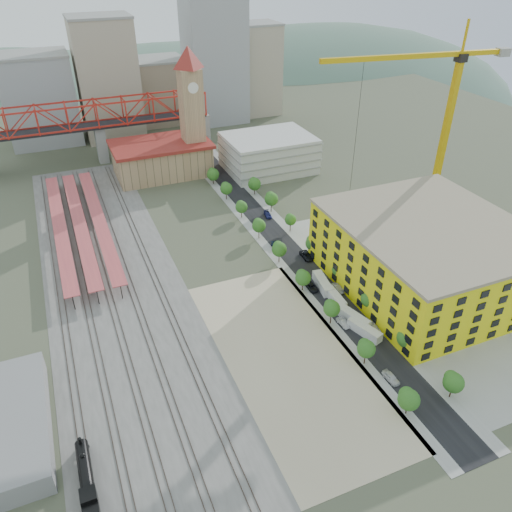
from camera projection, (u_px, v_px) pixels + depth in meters
name	position (u px, v px, depth m)	size (l,w,h in m)	color
ground	(252.00, 279.00, 139.02)	(400.00, 400.00, 0.00)	#474C38
ballast_strip	(111.00, 274.00, 140.86)	(36.00, 165.00, 0.06)	#605E59
dirt_lot	(289.00, 356.00, 113.22)	(28.00, 67.00, 0.06)	tan
street_asphalt	(281.00, 242.00, 155.88)	(12.00, 170.00, 0.06)	black
sidewalk_west	(265.00, 246.00, 154.09)	(3.00, 170.00, 0.04)	gray
sidewalk_east	(297.00, 239.00, 157.68)	(3.00, 170.00, 0.04)	gray
construction_pad	(430.00, 281.00, 138.14)	(50.00, 90.00, 0.06)	gray
rail_tracks	(105.00, 275.00, 140.21)	(26.56, 160.00, 0.18)	#382B23
platform_canopies	(79.00, 222.00, 158.47)	(16.00, 80.00, 4.12)	#CC4F4E
station_hall	(162.00, 158.00, 197.53)	(38.00, 24.00, 13.10)	tan
clock_tower	(191.00, 100.00, 188.36)	(12.00, 12.00, 52.00)	tan
parking_garage	(269.00, 153.00, 201.40)	(34.00, 26.00, 14.00)	silver
truss_bridge	(97.00, 117.00, 202.32)	(94.00, 9.60, 25.60)	gray
construction_building	(427.00, 255.00, 132.12)	(44.60, 50.60, 18.80)	yellow
street_trees	(296.00, 258.00, 148.13)	(15.40, 124.40, 8.00)	#27631D
skyline	(154.00, 80.00, 239.79)	(133.00, 46.00, 60.00)	#9EA0A3
distant_hills	(181.00, 175.00, 398.66)	(647.00, 264.00, 227.00)	#4C6B59
locomotive	(87.00, 485.00, 84.59)	(2.64, 20.37, 5.09)	black
tower_crane	(439.00, 106.00, 147.88)	(57.48, 10.46, 61.72)	gold
site_trailer_a	(365.00, 330.00, 119.02)	(2.37, 8.99, 2.46)	silver
site_trailer_b	(353.00, 318.00, 122.84)	(2.40, 9.11, 2.49)	silver
site_trailer_c	(335.00, 298.00, 129.74)	(2.27, 8.62, 2.36)	silver
site_trailer_d	(322.00, 284.00, 134.92)	(2.54, 9.64, 2.64)	silver
car_0	(391.00, 378.00, 106.76)	(1.86, 4.62, 1.57)	silver
car_1	(343.00, 323.00, 122.05)	(1.48, 4.24, 1.40)	#ADADB2
car_2	(312.00, 287.00, 134.67)	(2.29, 4.97, 1.38)	black
car_3	(276.00, 247.00, 152.36)	(1.92, 4.72, 1.37)	navy
car_4	(373.00, 327.00, 120.78)	(1.79, 4.44, 1.51)	silver
car_5	(337.00, 288.00, 134.00)	(1.62, 4.65, 1.53)	gray
car_6	(307.00, 256.00, 147.76)	(2.63, 5.70, 1.58)	black
car_7	(268.00, 215.00, 169.91)	(2.01, 4.95, 1.44)	navy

